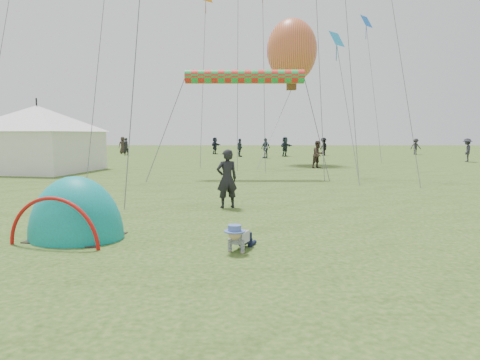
{
  "coord_description": "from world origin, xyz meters",
  "views": [
    {
      "loc": [
        0.25,
        -7.26,
        2.09
      ],
      "look_at": [
        0.17,
        2.71,
        1.0
      ],
      "focal_mm": 32.0,
      "sensor_mm": 36.0,
      "label": 1
    }
  ],
  "objects_px": {
    "popup_tent": "(77,238)",
    "event_marquee": "(38,136)",
    "crawling_toddler": "(239,236)",
    "standing_adult": "(227,179)",
    "balloon_kite": "(292,54)"
  },
  "relations": [
    {
      "from": "standing_adult",
      "to": "crawling_toddler",
      "type": "bearing_deg",
      "value": 75.16
    },
    {
      "from": "crawling_toddler",
      "to": "standing_adult",
      "type": "bearing_deg",
      "value": 118.06
    },
    {
      "from": "crawling_toddler",
      "to": "balloon_kite",
      "type": "xyz_separation_m",
      "value": [
        3.39,
        22.45,
        7.2
      ]
    },
    {
      "from": "crawling_toddler",
      "to": "standing_adult",
      "type": "height_order",
      "value": "standing_adult"
    },
    {
      "from": "standing_adult",
      "to": "popup_tent",
      "type": "bearing_deg",
      "value": 30.92
    },
    {
      "from": "crawling_toddler",
      "to": "event_marquee",
      "type": "distance_m",
      "value": 19.54
    },
    {
      "from": "popup_tent",
      "to": "standing_adult",
      "type": "bearing_deg",
      "value": 63.3
    },
    {
      "from": "crawling_toddler",
      "to": "balloon_kite",
      "type": "height_order",
      "value": "balloon_kite"
    },
    {
      "from": "balloon_kite",
      "to": "event_marquee",
      "type": "bearing_deg",
      "value": -155.92
    },
    {
      "from": "crawling_toddler",
      "to": "standing_adult",
      "type": "xyz_separation_m",
      "value": [
        -0.38,
        4.43,
        0.57
      ]
    },
    {
      "from": "standing_adult",
      "to": "event_marquee",
      "type": "xyz_separation_m",
      "value": [
        -10.79,
        11.52,
        1.11
      ]
    },
    {
      "from": "popup_tent",
      "to": "event_marquee",
      "type": "bearing_deg",
      "value": 130.31
    },
    {
      "from": "popup_tent",
      "to": "balloon_kite",
      "type": "bearing_deg",
      "value": 85.44
    },
    {
      "from": "popup_tent",
      "to": "standing_adult",
      "type": "xyz_separation_m",
      "value": [
        2.89,
        3.53,
        0.83
      ]
    },
    {
      "from": "crawling_toddler",
      "to": "event_marquee",
      "type": "height_order",
      "value": "event_marquee"
    }
  ]
}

